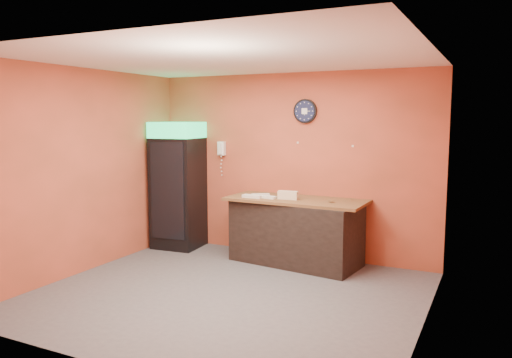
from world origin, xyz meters
The scene contains 15 objects.
floor centered at (0.00, 0.00, 0.00)m, with size 4.50×4.50×0.00m, color #47474C.
back_wall centered at (0.00, 2.00, 1.40)m, with size 4.50×0.02×2.80m, color #C85238.
left_wall centered at (-2.25, 0.00, 1.40)m, with size 0.02×4.00×2.80m, color #C85238.
right_wall centered at (2.25, 0.00, 1.40)m, with size 0.02×4.00×2.80m, color #C85238.
ceiling centered at (0.00, 0.00, 2.80)m, with size 4.50×4.00×0.02m, color white.
beverage_cooler centered at (-1.85, 1.60, 1.00)m, with size 0.78×0.79×2.06m.
prep_counter centered at (0.24, 1.59, 0.46)m, with size 1.84×0.82×0.92m, color black.
wall_clock centered at (0.22, 1.97, 2.22)m, with size 0.36×0.06×0.36m.
wall_phone centered at (-1.21, 1.95, 1.63)m, with size 0.12×0.11×0.22m.
butcher_paper centered at (0.24, 1.59, 0.94)m, with size 2.02×0.86×0.04m, color brown.
sub_roll_stack centered at (0.16, 1.49, 1.02)m, with size 0.30×0.13×0.12m.
wrapped_sandwich_left centered at (-0.37, 1.39, 0.98)m, with size 0.29×0.12×0.04m, color silver.
wrapped_sandwich_mid centered at (-0.14, 1.44, 0.98)m, with size 0.25×0.10×0.04m, color silver.
wrapped_sandwich_right centered at (-0.32, 1.56, 0.98)m, with size 0.26×0.10×0.04m, color silver.
kitchen_tool centered at (0.13, 1.78, 0.99)m, with size 0.06×0.06×0.06m, color silver.
Camera 1 is at (2.87, -5.07, 2.13)m, focal length 35.00 mm.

